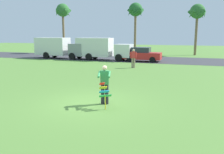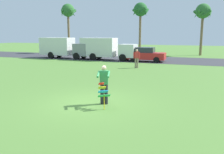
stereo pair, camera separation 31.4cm
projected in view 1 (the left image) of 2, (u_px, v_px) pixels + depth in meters
name	position (u px, v px, depth m)	size (l,w,h in m)	color
ground_plane	(92.00, 103.00, 10.78)	(120.00, 120.00, 0.00)	#568438
road_strip	(156.00, 60.00, 29.01)	(120.00, 8.00, 0.01)	#38383D
person_kite_flyer	(105.00, 83.00, 10.44)	(0.67, 0.75, 1.73)	#26262B
kite_held	(104.00, 92.00, 9.87)	(0.67, 0.72, 1.05)	red
parked_truck_grey_van	(58.00, 47.00, 30.39)	(6.75, 2.23, 2.62)	gray
parked_truck_white_box	(101.00, 48.00, 28.52)	(6.71, 2.15, 2.62)	silver
parked_car_red	(142.00, 55.00, 27.04)	(4.22, 1.87, 1.60)	red
palm_tree_left_near	(63.00, 12.00, 38.74)	(2.58, 2.71, 7.95)	brown
palm_tree_right_near	(136.00, 12.00, 36.89)	(2.58, 2.71, 7.87)	brown
palm_tree_centre_far	(197.00, 13.00, 34.17)	(2.58, 2.71, 7.34)	brown
person_walker_near	(133.00, 58.00, 21.81)	(0.55, 0.30, 1.73)	gray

